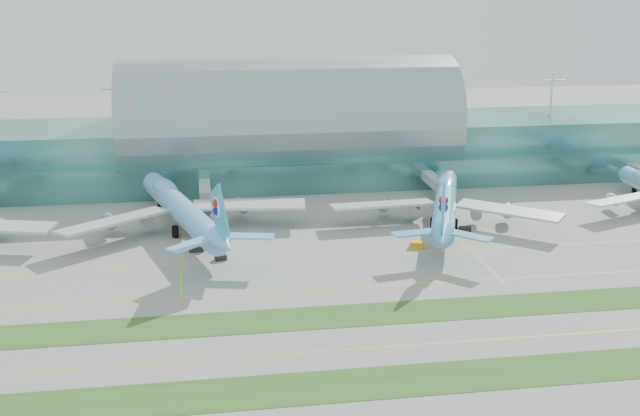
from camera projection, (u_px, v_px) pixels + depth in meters
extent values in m
plane|color=gray|center=(360.00, 319.00, 171.20)|extent=(700.00, 700.00, 0.00)
cube|color=#3D7A75|center=(288.00, 149.00, 291.82)|extent=(340.00, 42.00, 20.00)
cube|color=#3D7A75|center=(297.00, 178.00, 270.43)|extent=(340.00, 8.00, 10.00)
ellipsoid|color=#9EA5A8|center=(288.00, 122.00, 289.04)|extent=(340.00, 46.20, 16.17)
cylinder|color=white|center=(288.00, 100.00, 286.82)|extent=(0.80, 0.80, 16.00)
cube|color=#B2B7B7|center=(205.00, 188.00, 255.26)|extent=(3.50, 22.00, 3.00)
cylinder|color=black|center=(206.00, 207.00, 246.74)|extent=(1.00, 1.00, 4.00)
cube|color=#B2B7B7|center=(432.00, 179.00, 266.35)|extent=(3.50, 22.00, 3.00)
cylinder|color=black|center=(441.00, 197.00, 257.83)|extent=(1.00, 1.00, 4.00)
cube|color=#2D591E|center=(391.00, 382.00, 144.61)|extent=(420.00, 12.00, 0.08)
cube|color=#2D591E|center=(358.00, 315.00, 173.09)|extent=(420.00, 12.00, 0.08)
cube|color=yellow|center=(374.00, 348.00, 157.91)|extent=(420.00, 0.35, 0.01)
cube|color=yellow|center=(344.00, 288.00, 188.28)|extent=(420.00, 0.35, 0.01)
cube|color=yellow|center=(329.00, 257.00, 209.17)|extent=(420.00, 0.35, 0.01)
cylinder|color=#71BAFA|center=(182.00, 209.00, 228.21)|extent=(24.96, 66.71, 6.74)
ellipsoid|color=#71BAFA|center=(165.00, 188.00, 244.17)|extent=(11.78, 21.47, 4.81)
cone|color=#71BAFA|center=(152.00, 181.00, 259.90)|extent=(7.98, 7.08, 6.74)
cone|color=#71BAFA|center=(223.00, 244.00, 194.63)|extent=(8.84, 11.17, 6.41)
cube|color=silver|center=(114.00, 221.00, 218.56)|extent=(30.78, 26.51, 1.33)
cylinder|color=#92939B|center=(128.00, 221.00, 226.28)|extent=(5.20, 6.77, 3.70)
cube|color=silver|center=(249.00, 205.00, 234.30)|extent=(33.32, 11.62, 1.33)
cylinder|color=#92939B|center=(227.00, 209.00, 238.09)|extent=(5.20, 6.77, 3.70)
cube|color=#30B8D6|center=(220.00, 214.00, 194.63)|extent=(4.54, 13.93, 15.68)
cylinder|color=white|center=(218.00, 207.00, 195.12)|extent=(2.37, 5.29, 5.22)
cylinder|color=black|center=(161.00, 204.00, 251.95)|extent=(1.96, 1.96, 3.26)
cylinder|color=black|center=(175.00, 232.00, 224.49)|extent=(1.96, 1.96, 3.26)
cylinder|color=black|center=(198.00, 229.00, 227.11)|extent=(1.96, 1.96, 3.26)
cylinder|color=#61AFD5|center=(445.00, 204.00, 234.76)|extent=(26.12, 61.61, 6.29)
ellipsoid|color=#61AFD5|center=(446.00, 184.00, 250.96)|extent=(11.79, 20.03, 4.48)
cone|color=#61AFD5|center=(447.00, 177.00, 266.84)|extent=(7.59, 6.82, 6.29)
cone|color=#61AFD5|center=(442.00, 238.00, 200.81)|extent=(8.59, 10.57, 5.98)
cube|color=silver|center=(382.00, 205.00, 235.95)|extent=(30.83, 9.39, 1.24)
cylinder|color=gray|center=(399.00, 207.00, 240.98)|extent=(5.06, 6.39, 3.45)
cube|color=silver|center=(509.00, 211.00, 229.96)|extent=(28.07, 25.64, 1.24)
cylinder|color=gray|center=(492.00, 212.00, 236.49)|extent=(5.06, 6.39, 3.45)
cube|color=#309DD5|center=(443.00, 211.00, 200.95)|extent=(4.85, 12.83, 14.63)
cylinder|color=white|center=(444.00, 204.00, 201.49)|extent=(2.43, 4.91, 4.87)
cylinder|color=black|center=(446.00, 198.00, 258.69)|extent=(1.83, 1.83, 3.04)
cylinder|color=black|center=(433.00, 223.00, 232.72)|extent=(1.83, 1.83, 3.04)
cylinder|color=black|center=(455.00, 224.00, 231.72)|extent=(1.83, 1.83, 3.04)
cone|color=#6BB0EB|center=(623.00, 173.00, 276.12)|extent=(5.65, 4.61, 5.52)
cube|color=white|center=(623.00, 199.00, 244.28)|extent=(27.36, 15.53, 1.09)
cylinder|color=gray|center=(627.00, 201.00, 249.86)|extent=(3.17, 4.98, 3.03)
cylinder|color=black|center=(634.00, 190.00, 268.91)|extent=(1.60, 1.60, 2.67)
cube|color=black|center=(197.00, 249.00, 213.13)|extent=(3.92, 2.22, 1.54)
cube|color=black|center=(221.00, 257.00, 206.64)|extent=(3.30, 2.45, 1.39)
cube|color=orange|center=(417.00, 245.00, 216.11)|extent=(4.35, 3.14, 1.65)
cube|color=black|center=(465.00, 229.00, 230.01)|extent=(3.40, 2.19, 1.39)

